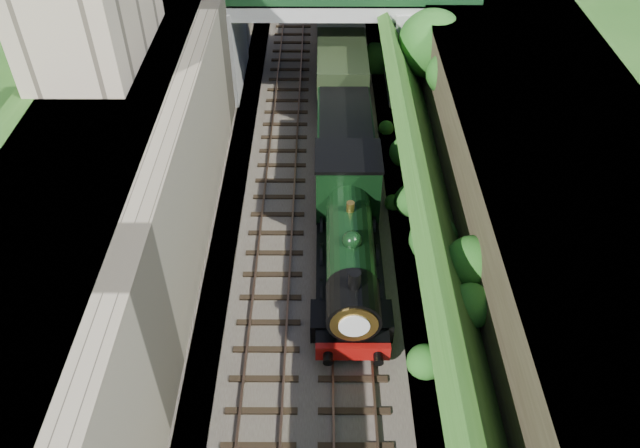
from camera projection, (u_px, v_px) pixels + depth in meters
The scene contains 14 objects.
ground at pixel (319, 433), 21.04m from camera, with size 160.00×160.00×0.00m, color #1E4714.
trackbed at pixel (321, 116), 35.96m from camera, with size 10.00×90.00×0.20m, color #473F38.
retaining_wall at pixel (219, 62), 33.73m from camera, with size 1.00×90.00×7.00m, color #756B56.
street_plateau_left at pixel (155, 62), 33.73m from camera, with size 6.00×90.00×7.00m, color #262628.
street_plateau_right at pixel (495, 69), 33.94m from camera, with size 8.00×90.00×6.25m, color #262628.
embankment_slope at pixel (413, 79), 33.80m from camera, with size 4.74×90.00×6.36m.
track_left at pixel (286, 114), 35.87m from camera, with size 2.50×90.00×0.20m.
track_right at pixel (342, 114), 35.86m from camera, with size 2.50×90.00×0.20m.
road_bridge at pixel (337, 21), 36.33m from camera, with size 16.00×6.40×7.25m.
building_near at pixel (90, 6), 25.60m from camera, with size 4.00×8.00×4.00m, color gray.
tree at pixel (433, 45), 32.67m from camera, with size 3.60×3.80×6.60m.
locomotive at pixel (349, 239), 25.49m from camera, with size 3.10×10.22×3.83m.
tender at pixel (344, 143), 31.19m from camera, with size 2.70×6.00×3.05m.
coach_front at pixel (340, 28), 40.35m from camera, with size 2.90×18.00×3.70m.
Camera 1 is at (0.06, -11.08, 19.23)m, focal length 35.00 mm.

